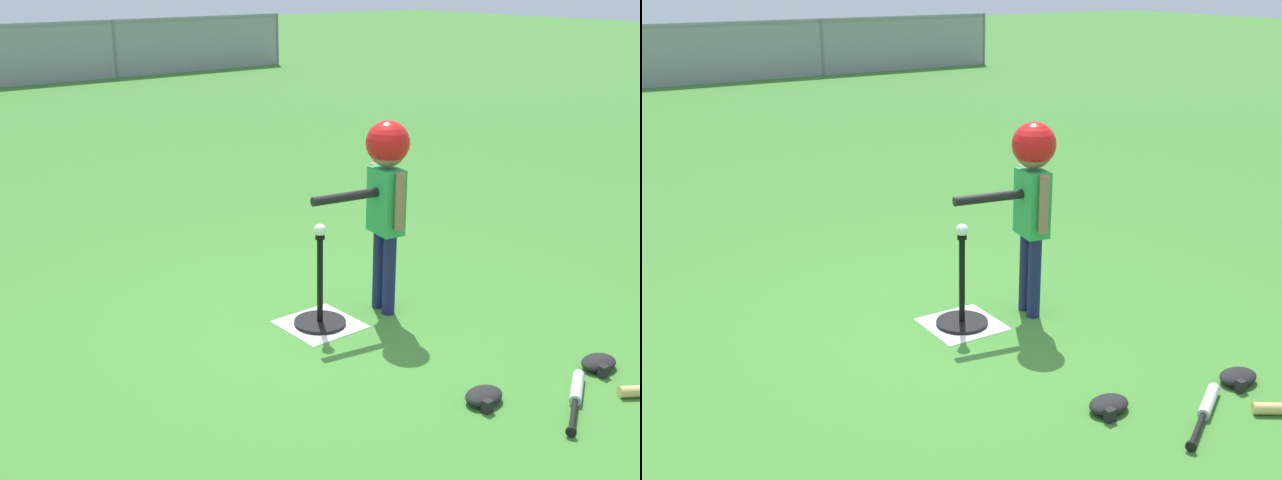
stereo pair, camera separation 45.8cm
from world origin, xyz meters
The scene contains 8 objects.
ground_plane centered at (0.00, 0.00, 0.00)m, with size 60.00×60.00×0.00m, color #3D7A2D.
home_plate centered at (0.09, 0.12, 0.00)m, with size 0.44×0.44×0.01m, color white.
batting_tee centered at (0.09, 0.12, 0.08)m, with size 0.32×0.32×0.58m.
baseball_on_tee centered at (0.09, 0.12, 0.61)m, with size 0.07×0.07×0.07m, color white.
batter_child centered at (0.53, 0.05, 0.87)m, with size 0.64×0.35×1.22m.
spare_bat_silver centered at (0.58, -1.37, 0.03)m, with size 0.53×0.35×0.06m.
glove_near_bats centered at (0.18, -1.10, 0.04)m, with size 0.23×0.18×0.07m.
glove_outfield_drop centered at (0.94, -1.25, 0.04)m, with size 0.22×0.17×0.07m.
Camera 1 is at (-2.57, -3.30, 2.05)m, focal length 43.52 mm.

